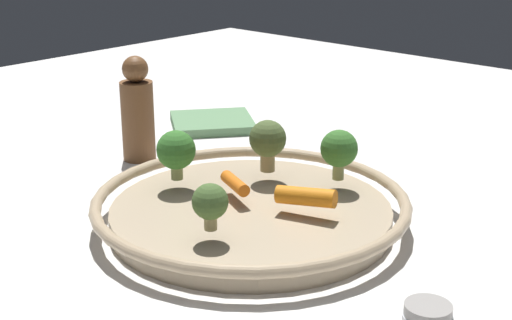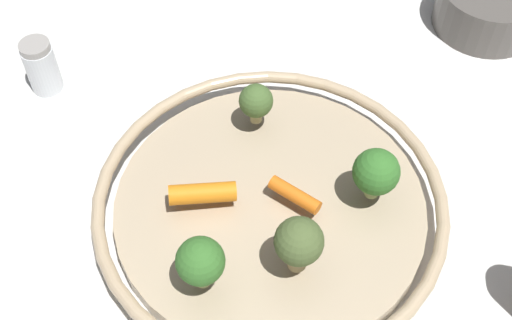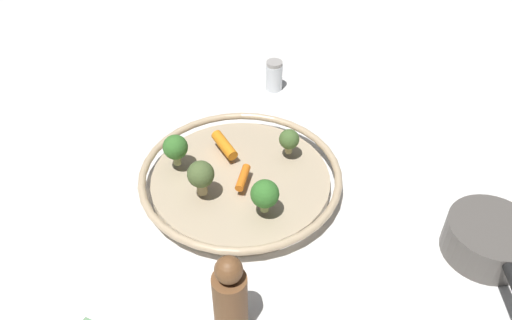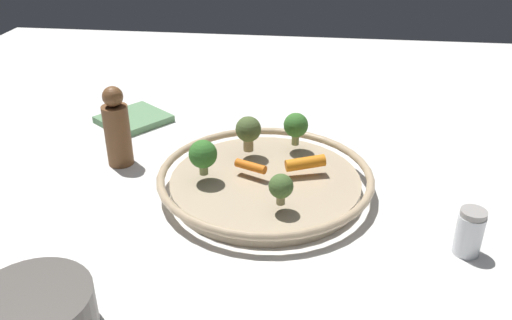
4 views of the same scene
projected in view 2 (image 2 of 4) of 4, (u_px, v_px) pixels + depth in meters
ground_plane at (270, 216)px, 0.68m from camera, size 1.95×1.95×0.00m
serving_bowl at (270, 205)px, 0.67m from camera, size 0.35×0.35×0.04m
baby_carrot_left at (296, 191)px, 0.65m from camera, size 0.04×0.06×0.02m
baby_carrot_near_rim at (202, 193)px, 0.64m from camera, size 0.04×0.07×0.02m
broccoli_floret_mid at (376, 172)px, 0.63m from camera, size 0.05×0.05×0.06m
broccoli_floret_small at (299, 243)px, 0.58m from camera, size 0.04×0.04×0.06m
broccoli_floret_large at (256, 102)px, 0.69m from camera, size 0.04×0.04×0.05m
broccoli_floret_edge at (200, 262)px, 0.57m from camera, size 0.04×0.04×0.06m
salt_shaker at (41, 66)px, 0.77m from camera, size 0.04×0.04×0.07m
saucepan at (491, 6)px, 0.84m from camera, size 0.13×0.22×0.06m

